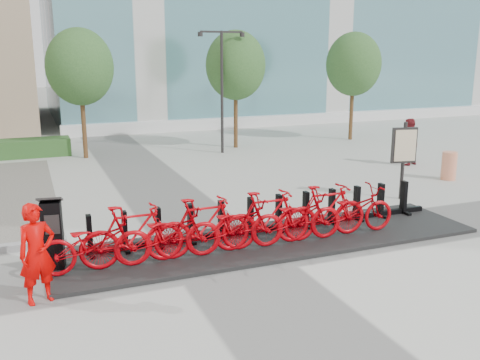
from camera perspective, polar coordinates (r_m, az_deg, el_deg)
name	(u,v)px	position (r m, az deg, el deg)	size (l,w,h in m)	color
ground	(222,255)	(11.40, -1.88, -7.97)	(120.00, 120.00, 0.00)	#B7B8AF
tree_1	(80,67)	(22.09, -16.71, 11.46)	(2.60, 2.60, 5.10)	brown
tree_2	(236,66)	(23.61, -0.47, 12.11)	(2.60, 2.60, 5.10)	brown
tree_3	(354,64)	(26.39, 12.03, 11.98)	(2.60, 2.60, 5.10)	brown
streetlamp	(222,78)	(22.34, -1.95, 10.86)	(2.00, 0.20, 5.00)	black
dock_pad	(272,240)	(12.11, 3.45, -6.46)	(9.60, 2.40, 0.08)	black
dock_rail_posts	(266,215)	(12.40, 2.80, -3.71)	(8.02, 0.50, 0.85)	black
bike_0	(95,243)	(10.59, -15.24, -6.50)	(0.74, 2.12, 1.11)	#A50007
bike_1	(132,235)	(10.66, -11.41, -5.79)	(0.58, 2.06, 1.24)	#A50007
bike_2	(169,234)	(10.82, -7.63, -5.69)	(0.74, 2.12, 1.11)	#A50007
bike_3	(203,226)	(10.98, -3.99, -4.96)	(0.58, 2.06, 1.24)	#A50007
bike_4	(236,225)	(11.23, -0.47, -4.84)	(0.74, 2.12, 1.11)	#A50007
bike_5	(267,218)	(11.48, 2.88, -4.12)	(0.58, 2.06, 1.24)	#A50007
bike_6	(297,217)	(11.81, 6.07, -3.99)	(0.74, 2.12, 1.11)	#A50007
bike_7	(325,211)	(12.13, 9.09, -3.31)	(0.58, 2.06, 1.24)	#A50007
bike_8	(353,210)	(12.52, 11.92, -3.19)	(0.74, 2.12, 1.11)	#A50007
kiosk	(53,233)	(10.90, -19.35, -5.41)	(0.50, 0.44, 1.46)	black
worker_red	(37,254)	(9.68, -20.83, -7.34)	(0.64, 0.42, 1.74)	#D30000
pedestrian	(408,142)	(21.04, 17.48, 3.90)	(0.86, 0.67, 1.76)	maroon
construction_barrel	(449,166)	(19.15, 21.39, 1.43)	(0.49, 0.49, 0.94)	#FB4F06
map_sign	(404,149)	(15.96, 17.09, 3.22)	(0.74, 0.27, 2.24)	black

